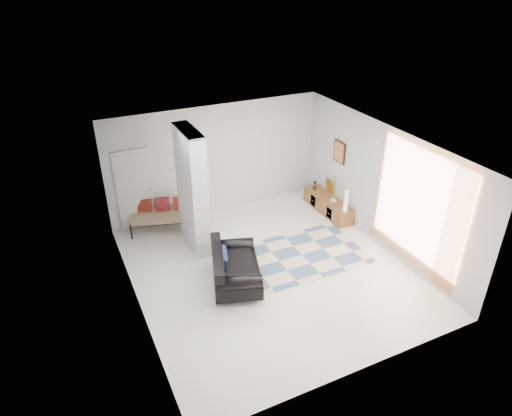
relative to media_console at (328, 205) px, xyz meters
name	(u,v)px	position (x,y,z in m)	size (l,w,h in m)	color
floor	(270,270)	(-2.52, -1.62, -0.21)	(6.00, 6.00, 0.00)	white
ceiling	(272,147)	(-2.52, -1.62, 2.59)	(6.00, 6.00, 0.00)	white
wall_back	(216,160)	(-2.52, 1.38, 1.19)	(6.00, 6.00, 0.00)	silver
wall_front	(365,305)	(-2.52, -4.62, 1.19)	(6.00, 6.00, 0.00)	silver
wall_left	(131,246)	(-5.27, -1.62, 1.19)	(6.00, 6.00, 0.00)	silver
wall_right	(382,187)	(0.23, -1.62, 1.19)	(6.00, 6.00, 0.00)	silver
partition_column	(192,191)	(-3.62, -0.02, 1.19)	(0.35, 1.20, 2.80)	silver
hallway_door	(134,190)	(-4.62, 1.34, 0.81)	(0.85, 0.06, 2.04)	silver
curtain	(416,208)	(0.15, -2.77, 1.24)	(2.55, 2.55, 0.00)	orange
wall_art	(339,152)	(0.20, 0.00, 1.44)	(0.04, 0.45, 0.55)	#311B0D
media_console	(328,205)	(0.00, 0.00, 0.00)	(0.45, 1.72, 0.80)	brown
loveseat	(233,268)	(-3.38, -1.65, 0.15)	(1.34, 1.76, 0.76)	silver
daybed	(169,213)	(-3.94, 1.01, 0.21)	(2.00, 1.29, 0.77)	black
area_rug	(302,255)	(-1.62, -1.42, -0.20)	(2.74, 1.82, 0.01)	beige
cylinder_lamp	(346,201)	(-0.02, -0.75, 0.47)	(0.10, 0.10, 0.55)	white
bronze_figurine	(315,185)	(-0.05, 0.61, 0.31)	(0.12, 0.12, 0.24)	black
vase	(333,200)	(-0.05, -0.28, 0.28)	(0.16, 0.16, 0.17)	white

